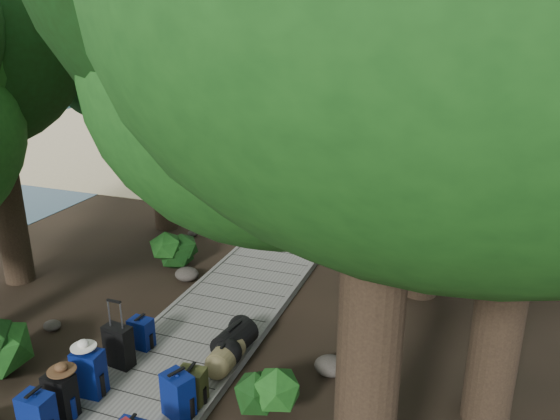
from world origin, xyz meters
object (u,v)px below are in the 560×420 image
at_px(backpack_left_c, 89,371).
at_px(backpack_left_a, 38,416).
at_px(lone_suitcase_on_sand, 354,179).
at_px(kayak, 268,161).
at_px(backpack_left_d, 141,332).
at_px(duffel_right_black, 235,340).
at_px(duffel_right_khaki, 226,355).
at_px(backpack_left_b, 60,394).
at_px(backpack_right_d, 192,384).
at_px(backpack_right_c, 178,393).
at_px(suitcase_on_boardwalk, 119,346).
at_px(sun_lounger, 467,178).

bearing_deg(backpack_left_c, backpack_left_a, -93.32).
distance_m(lone_suitcase_on_sand, kayak, 4.19).
relative_size(backpack_left_a, kayak, 0.23).
xyz_separation_m(backpack_left_d, duffel_right_black, (1.50, 0.38, -0.05)).
bearing_deg(kayak, backpack_left_c, -90.49).
bearing_deg(duffel_right_khaki, backpack_left_c, -140.42).
height_order(lone_suitcase_on_sand, kayak, lone_suitcase_on_sand).
relative_size(backpack_left_c, duffel_right_black, 1.05).
height_order(backpack_left_a, backpack_left_d, backpack_left_a).
relative_size(backpack_left_b, backpack_left_d, 1.27).
bearing_deg(backpack_left_b, backpack_right_d, 32.27).
height_order(backpack_right_d, lone_suitcase_on_sand, lone_suitcase_on_sand).
xyz_separation_m(backpack_right_c, kayak, (-3.93, 13.32, -0.28)).
height_order(backpack_left_c, backpack_left_d, backpack_left_c).
bearing_deg(lone_suitcase_on_sand, suitcase_on_boardwalk, -104.46).
relative_size(backpack_right_d, sun_lounger, 0.31).
relative_size(backpack_left_d, kayak, 0.17).
xyz_separation_m(backpack_left_a, backpack_left_d, (-0.01, 2.27, -0.10)).
xyz_separation_m(backpack_left_d, sun_lounger, (4.62, 11.78, -0.08)).
distance_m(suitcase_on_boardwalk, sun_lounger, 13.18).
bearing_deg(suitcase_on_boardwalk, kayak, 107.85).
bearing_deg(lone_suitcase_on_sand, backpack_left_a, -103.40).
bearing_deg(lone_suitcase_on_sand, backpack_right_c, -96.84).
relative_size(backpack_left_a, suitcase_on_boardwalk, 1.13).
bearing_deg(backpack_left_c, duffel_right_black, 43.66).
bearing_deg(suitcase_on_boardwalk, backpack_left_c, -81.40).
distance_m(backpack_left_d, backpack_right_d, 1.72).
bearing_deg(duffel_right_black, backpack_left_b, -117.02).
distance_m(backpack_left_d, kayak, 12.34).
height_order(backpack_left_b, sun_lounger, backpack_left_b).
relative_size(backpack_right_c, duffel_right_black, 0.97).
distance_m(lone_suitcase_on_sand, sun_lounger, 3.80).
distance_m(backpack_left_a, duffel_right_khaki, 2.72).
bearing_deg(backpack_left_a, backpack_left_b, 97.79).
bearing_deg(duffel_right_black, backpack_right_c, -84.65).
distance_m(backpack_left_b, kayak, 14.10).
distance_m(backpack_left_b, sun_lounger, 14.36).
height_order(backpack_left_a, backpack_left_b, backpack_left_a).
bearing_deg(backpack_left_d, backpack_left_b, -88.19).
xyz_separation_m(backpack_left_b, backpack_right_d, (1.51, 0.87, -0.07)).
relative_size(duffel_right_black, lone_suitcase_on_sand, 1.01).
relative_size(backpack_right_c, lone_suitcase_on_sand, 0.97).
bearing_deg(backpack_left_c, sun_lounger, 66.48).
height_order(backpack_left_b, suitcase_on_boardwalk, backpack_left_b).
height_order(backpack_left_a, duffel_right_black, backpack_left_a).
bearing_deg(sun_lounger, kayak, 170.89).
distance_m(duffel_right_black, lone_suitcase_on_sand, 9.76).
distance_m(backpack_left_d, backpack_right_c, 1.88).
bearing_deg(suitcase_on_boardwalk, duffel_right_khaki, 25.27).
height_order(backpack_left_b, kayak, backpack_left_b).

